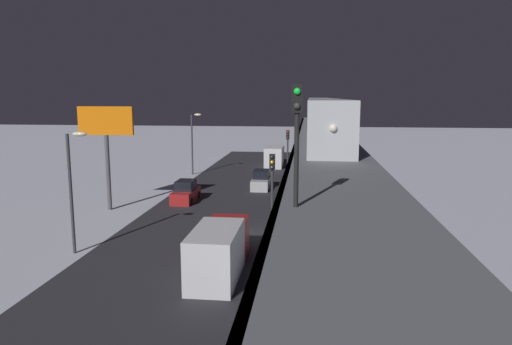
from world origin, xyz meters
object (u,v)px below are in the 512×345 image
at_px(rail_signal, 297,125).
at_px(subway_train, 321,113).
at_px(box_truck, 220,250).
at_px(delivery_van, 275,156).
at_px(traffic_light_near, 272,191).
at_px(traffic_light_mid, 288,152).
at_px(sedan_silver, 261,181).
at_px(sedan_red, 186,193).
at_px(commercial_billboard, 106,131).

bearing_deg(rail_signal, subway_train, -92.55).
height_order(box_truck, delivery_van, same).
xyz_separation_m(rail_signal, traffic_light_near, (1.72, -11.75, -4.64)).
height_order(subway_train, box_truck, subway_train).
relative_size(subway_train, traffic_light_mid, 8.67).
xyz_separation_m(rail_signal, traffic_light_mid, (1.72, -31.30, -4.64)).
relative_size(subway_train, sedan_silver, 11.83).
distance_m(subway_train, sedan_red, 19.04).
relative_size(sedan_silver, commercial_billboard, 0.53).
distance_m(subway_train, sedan_silver, 10.88).
height_order(subway_train, sedan_red, subway_train).
relative_size(sedan_red, sedan_silver, 1.00).
relative_size(rail_signal, box_truck, 0.54).
bearing_deg(rail_signal, delivery_van, -84.96).
distance_m(sedan_red, traffic_light_near, 17.87).
bearing_deg(sedan_red, traffic_light_near, 122.02).
bearing_deg(commercial_billboard, traffic_light_near, 144.13).
height_order(rail_signal, commercial_billboard, rail_signal).
bearing_deg(delivery_van, box_truck, 90.00).
xyz_separation_m(sedan_silver, delivery_van, (-0.20, -16.48, 0.55)).
bearing_deg(rail_signal, traffic_light_near, -81.69).
bearing_deg(subway_train, traffic_light_near, 82.75).
bearing_deg(subway_train, sedan_red, 43.82).
bearing_deg(commercial_billboard, box_truck, 132.58).
height_order(rail_signal, traffic_light_near, rail_signal).
bearing_deg(delivery_van, rail_signal, 95.04).
bearing_deg(delivery_van, sedan_silver, 89.30).
relative_size(subway_train, box_truck, 7.50).
distance_m(subway_train, box_truck, 30.97).
height_order(subway_train, delivery_van, subway_train).
relative_size(rail_signal, sedan_silver, 0.85).
height_order(sedan_silver, traffic_light_mid, traffic_light_mid).
bearing_deg(traffic_light_mid, commercial_billboard, 30.19).
xyz_separation_m(sedan_silver, traffic_light_near, (-2.90, 21.83, 3.40)).
height_order(subway_train, sedan_silver, subway_train).
relative_size(sedan_red, commercial_billboard, 0.53).
height_order(delivery_van, traffic_light_mid, traffic_light_mid).
distance_m(sedan_red, commercial_billboard, 9.23).
relative_size(rail_signal, traffic_light_near, 0.62).
height_order(traffic_light_near, traffic_light_mid, same).
bearing_deg(rail_signal, commercial_billboard, -53.52).
bearing_deg(subway_train, delivery_van, -61.27).
relative_size(sedan_red, box_truck, 0.63).
xyz_separation_m(subway_train, box_truck, (6.15, 29.64, -6.54)).
height_order(sedan_red, traffic_light_mid, traffic_light_mid).
height_order(traffic_light_near, commercial_billboard, commercial_billboard).
height_order(sedan_red, commercial_billboard, commercial_billboard).
bearing_deg(box_truck, subway_train, -101.72).
relative_size(subway_train, sedan_red, 11.82).
relative_size(rail_signal, commercial_billboard, 0.45).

